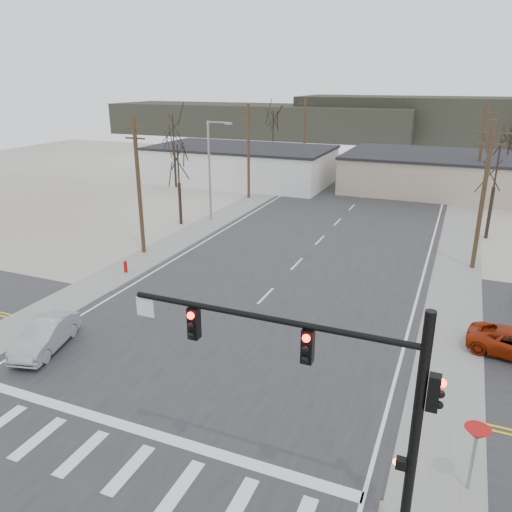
{
  "coord_description": "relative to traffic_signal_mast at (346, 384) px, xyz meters",
  "views": [
    {
      "loc": [
        10.08,
        -17.7,
        12.39
      ],
      "look_at": [
        -0.54,
        7.78,
        2.6
      ],
      "focal_mm": 35.0,
      "sensor_mm": 36.0,
      "label": 1
    }
  ],
  "objects": [
    {
      "name": "sidewalk_left",
      "position": [
        -18.49,
        26.2,
        -4.64
      ],
      "size": [
        3.0,
        90.0,
        0.06
      ],
      "primitive_type": "cube",
      "color": "gray",
      "rests_on": "ground"
    },
    {
      "name": "cross_road",
      "position": [
        -7.89,
        6.2,
        -4.65
      ],
      "size": [
        90.0,
        10.0,
        0.04
      ],
      "primitive_type": "cube",
      "color": "#262628",
      "rests_on": "ground"
    },
    {
      "name": "sidewalk_right",
      "position": [
        2.71,
        26.2,
        -4.64
      ],
      "size": [
        3.0,
        90.0,
        0.06
      ],
      "primitive_type": "cube",
      "color": "gray",
      "rests_on": "ground"
    },
    {
      "name": "tree_right_far",
      "position": [
        7.11,
        58.2,
        0.91
      ],
      "size": [
        3.52,
        3.52,
        7.84
      ],
      "color": "black",
      "rests_on": "ground"
    },
    {
      "name": "traffic_signal_mast",
      "position": [
        0.0,
        0.0,
        0.0
      ],
      "size": [
        8.95,
        0.43,
        7.2
      ],
      "color": "black",
      "rests_on": "ground"
    },
    {
      "name": "tree_left_mid",
      "position": [
        -29.89,
        40.2,
        1.61
      ],
      "size": [
        3.96,
        3.96,
        8.82
      ],
      "color": "black",
      "rests_on": "ground"
    },
    {
      "name": "car_far_b",
      "position": [
        -11.28,
        67.69,
        -4.01
      ],
      "size": [
        1.78,
        3.75,
        1.24
      ],
      "primitive_type": "imported",
      "rotation": [
        0.0,
        0.0,
        -0.09
      ],
      "color": "black",
      "rests_on": "main_road"
    },
    {
      "name": "ground",
      "position": [
        -7.89,
        6.2,
        -4.67
      ],
      "size": [
        140.0,
        140.0,
        0.0
      ],
      "primitive_type": "plane",
      "color": "silver",
      "rests_on": "ground"
    },
    {
      "name": "tree_left_near",
      "position": [
        -20.89,
        26.2,
        0.55
      ],
      "size": [
        3.3,
        3.3,
        7.35
      ],
      "color": "black",
      "rests_on": "ground"
    },
    {
      "name": "upole_left_d",
      "position": [
        -19.39,
        58.2,
        0.55
      ],
      "size": [
        2.2,
        0.3,
        10.0
      ],
      "color": "#483521",
      "rests_on": "ground"
    },
    {
      "name": "streetlight_main",
      "position": [
        -18.69,
        28.2,
        0.41
      ],
      "size": [
        2.4,
        0.25,
        9.0
      ],
      "color": "gray",
      "rests_on": "ground"
    },
    {
      "name": "tree_right_mid",
      "position": [
        4.61,
        32.2,
        1.26
      ],
      "size": [
        3.74,
        3.74,
        8.33
      ],
      "color": "black",
      "rests_on": "ground"
    },
    {
      "name": "main_road",
      "position": [
        -7.89,
        21.2,
        -4.65
      ],
      "size": [
        18.0,
        110.0,
        0.05
      ],
      "primitive_type": "cube",
      "color": "#262628",
      "rests_on": "ground"
    },
    {
      "name": "fire_hydrant",
      "position": [
        -18.09,
        14.2,
        -4.22
      ],
      "size": [
        0.24,
        0.24,
        0.87
      ],
      "color": "#A50C0C",
      "rests_on": "ground"
    },
    {
      "name": "upole_left_c",
      "position": [
        -19.39,
        38.2,
        0.55
      ],
      "size": [
        2.2,
        0.3,
        10.0
      ],
      "color": "#483521",
      "rests_on": "ground"
    },
    {
      "name": "hill_center",
      "position": [
        7.11,
        102.2,
        -0.17
      ],
      "size": [
        80.0,
        18.0,
        9.0
      ],
      "primitive_type": "cube",
      "color": "#333026",
      "rests_on": "ground"
    },
    {
      "name": "upole_right_b",
      "position": [
        3.61,
        46.2,
        0.55
      ],
      "size": [
        2.2,
        0.3,
        10.0
      ],
      "color": "#483521",
      "rests_on": "ground"
    },
    {
      "name": "upole_left_b",
      "position": [
        -19.39,
        18.2,
        0.55
      ],
      "size": [
        2.2,
        0.3,
        10.0
      ],
      "color": "#483521",
      "rests_on": "ground"
    },
    {
      "name": "car_far_a",
      "position": [
        -2.96,
        47.49,
        -3.82
      ],
      "size": [
        4.33,
        6.02,
        1.62
      ],
      "primitive_type": "imported",
      "rotation": [
        0.0,
        0.0,
        3.56
      ],
      "color": "black",
      "rests_on": "main_road"
    },
    {
      "name": "sedan_crossing",
      "position": [
        -15.39,
        4.3,
        -3.91
      ],
      "size": [
        2.55,
        4.57,
        1.43
      ],
      "primitive_type": "imported",
      "rotation": [
        0.0,
        0.0,
        0.25
      ],
      "color": "gray",
      "rests_on": "main_road"
    },
    {
      "name": "building_left_far",
      "position": [
        -23.89,
        46.2,
        -2.42
      ],
      "size": [
        22.3,
        12.3,
        4.5
      ],
      "color": "silver",
      "rests_on": "ground"
    },
    {
      "name": "tree_left_far",
      "position": [
        -21.89,
        52.2,
        1.61
      ],
      "size": [
        3.96,
        3.96,
        8.82
      ],
      "color": "black",
      "rests_on": "ground"
    },
    {
      "name": "hill_left",
      "position": [
        -42.89,
        98.2,
        -1.17
      ],
      "size": [
        70.0,
        18.0,
        7.0
      ],
      "primitive_type": "cube",
      "color": "#333026",
      "rests_on": "ground"
    },
    {
      "name": "yield_sign",
      "position": [
        3.61,
        2.7,
        -2.61
      ],
      "size": [
        0.8,
        0.8,
        2.35
      ],
      "color": "gray",
      "rests_on": "ground"
    },
    {
      "name": "upole_right_a",
      "position": [
        3.61,
        24.2,
        0.55
      ],
      "size": [
        2.2,
        0.3,
        10.0
      ],
      "color": "#483521",
      "rests_on": "ground"
    },
    {
      "name": "building_right_far",
      "position": [
        2.11,
        50.2,
        -2.52
      ],
      "size": [
        26.3,
        14.3,
        4.3
      ],
      "color": "tan",
      "rests_on": "ground"
    }
  ]
}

